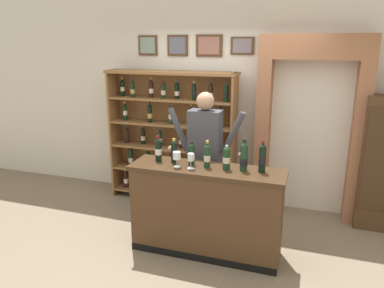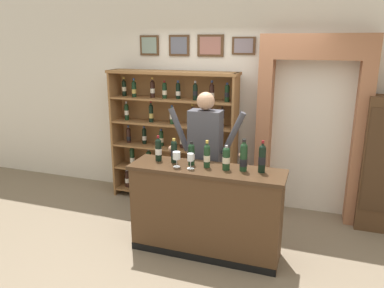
# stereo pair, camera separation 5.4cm
# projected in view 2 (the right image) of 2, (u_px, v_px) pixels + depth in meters

# --- Properties ---
(ground_plane) EXTENTS (14.00, 14.00, 0.02)m
(ground_plane) POSITION_uv_depth(u_px,v_px,m) (196.00, 250.00, 4.25)
(ground_plane) COLOR #7A6B56
(back_wall) EXTENTS (12.00, 0.19, 3.23)m
(back_wall) POSITION_uv_depth(u_px,v_px,m) (232.00, 92.00, 5.26)
(back_wall) COLOR silver
(back_wall) RESTS_ON ground
(wine_shelf) EXTENTS (1.90, 0.37, 1.92)m
(wine_shelf) POSITION_uv_depth(u_px,v_px,m) (174.00, 134.00, 5.36)
(wine_shelf) COLOR olive
(wine_shelf) RESTS_ON ground
(archway_doorway) EXTENTS (1.39, 0.45, 2.41)m
(archway_doorway) POSITION_uv_depth(u_px,v_px,m) (312.00, 116.00, 4.85)
(archway_doorway) COLOR #9E6647
(archway_doorway) RESTS_ON ground
(tasting_counter) EXTENTS (1.69, 0.48, 1.01)m
(tasting_counter) POSITION_uv_depth(u_px,v_px,m) (206.00, 211.00, 4.08)
(tasting_counter) COLOR #4C331E
(tasting_counter) RESTS_ON ground
(shopkeeper) EXTENTS (0.97, 0.22, 1.75)m
(shopkeeper) POSITION_uv_depth(u_px,v_px,m) (205.00, 148.00, 4.41)
(shopkeeper) COLOR #2D3347
(shopkeeper) RESTS_ON ground
(tasting_bottle_brunello) EXTENTS (0.07, 0.07, 0.29)m
(tasting_bottle_brunello) POSITION_uv_depth(u_px,v_px,m) (158.00, 149.00, 4.15)
(tasting_bottle_brunello) COLOR black
(tasting_bottle_brunello) RESTS_ON tasting_counter
(tasting_bottle_riserva) EXTENTS (0.07, 0.07, 0.28)m
(tasting_bottle_riserva) POSITION_uv_depth(u_px,v_px,m) (174.00, 151.00, 4.09)
(tasting_bottle_riserva) COLOR black
(tasting_bottle_riserva) RESTS_ON tasting_counter
(tasting_bottle_grappa) EXTENTS (0.07, 0.07, 0.27)m
(tasting_bottle_grappa) POSITION_uv_depth(u_px,v_px,m) (191.00, 154.00, 4.01)
(tasting_bottle_grappa) COLOR black
(tasting_bottle_grappa) RESTS_ON tasting_counter
(tasting_bottle_prosecco) EXTENTS (0.07, 0.07, 0.30)m
(tasting_bottle_prosecco) POSITION_uv_depth(u_px,v_px,m) (207.00, 155.00, 3.93)
(tasting_bottle_prosecco) COLOR #19381E
(tasting_bottle_prosecco) RESTS_ON tasting_counter
(tasting_bottle_bianco) EXTENTS (0.08, 0.08, 0.27)m
(tasting_bottle_bianco) POSITION_uv_depth(u_px,v_px,m) (226.00, 158.00, 3.85)
(tasting_bottle_bianco) COLOR #19381E
(tasting_bottle_bianco) RESTS_ON tasting_counter
(tasting_bottle_rosso) EXTENTS (0.08, 0.08, 0.34)m
(tasting_bottle_rosso) POSITION_uv_depth(u_px,v_px,m) (244.00, 157.00, 3.82)
(tasting_bottle_rosso) COLOR #19381E
(tasting_bottle_rosso) RESTS_ON tasting_counter
(tasting_bottle_chianti) EXTENTS (0.07, 0.07, 0.34)m
(tasting_bottle_chianti) POSITION_uv_depth(u_px,v_px,m) (262.00, 158.00, 3.77)
(tasting_bottle_chianti) COLOR black
(tasting_bottle_chianti) RESTS_ON tasting_counter
(wine_glass_left) EXTENTS (0.07, 0.07, 0.17)m
(wine_glass_left) POSITION_uv_depth(u_px,v_px,m) (190.00, 158.00, 3.89)
(wine_glass_left) COLOR silver
(wine_glass_left) RESTS_ON tasting_counter
(wine_glass_right) EXTENTS (0.08, 0.08, 0.17)m
(wine_glass_right) POSITION_uv_depth(u_px,v_px,m) (177.00, 156.00, 3.94)
(wine_glass_right) COLOR silver
(wine_glass_right) RESTS_ON tasting_counter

